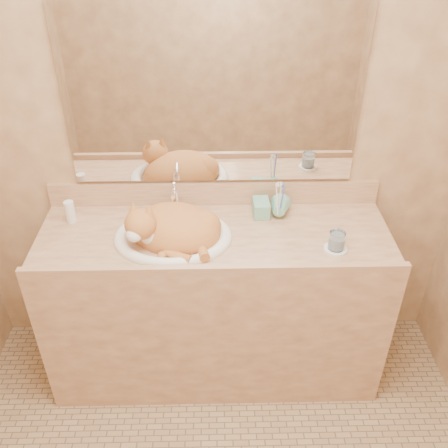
{
  "coord_description": "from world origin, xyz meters",
  "views": [
    {
      "loc": [
        0.0,
        -1.1,
        2.17
      ],
      "look_at": [
        0.04,
        0.7,
        0.92
      ],
      "focal_mm": 40.0,
      "sensor_mm": 36.0,
      "label": 1
    }
  ],
  "objects_px": {
    "cat": "(171,227)",
    "water_glass": "(337,240)",
    "vanity_counter": "(215,304)",
    "toothbrush_cup": "(279,213)",
    "soap_dispenser": "(263,206)",
    "sink_basin": "(172,223)"
  },
  "relations": [
    {
      "from": "toothbrush_cup",
      "to": "water_glass",
      "type": "bearing_deg",
      "value": -45.96
    },
    {
      "from": "vanity_counter",
      "to": "toothbrush_cup",
      "type": "distance_m",
      "value": 0.57
    },
    {
      "from": "vanity_counter",
      "to": "toothbrush_cup",
      "type": "bearing_deg",
      "value": 19.81
    },
    {
      "from": "vanity_counter",
      "to": "sink_basin",
      "type": "xyz_separation_m",
      "value": [
        -0.18,
        -0.02,
        0.51
      ]
    },
    {
      "from": "cat",
      "to": "water_glass",
      "type": "distance_m",
      "value": 0.72
    },
    {
      "from": "sink_basin",
      "to": "water_glass",
      "type": "distance_m",
      "value": 0.72
    },
    {
      "from": "toothbrush_cup",
      "to": "water_glass",
      "type": "xyz_separation_m",
      "value": [
        0.22,
        -0.23,
        0.01
      ]
    },
    {
      "from": "vanity_counter",
      "to": "cat",
      "type": "bearing_deg",
      "value": -172.1
    },
    {
      "from": "soap_dispenser",
      "to": "water_glass",
      "type": "bearing_deg",
      "value": -39.42
    },
    {
      "from": "vanity_counter",
      "to": "water_glass",
      "type": "height_order",
      "value": "water_glass"
    },
    {
      "from": "vanity_counter",
      "to": "cat",
      "type": "relative_size",
      "value": 3.95
    },
    {
      "from": "soap_dispenser",
      "to": "cat",
      "type": "bearing_deg",
      "value": -163.97
    },
    {
      "from": "vanity_counter",
      "to": "soap_dispenser",
      "type": "height_order",
      "value": "soap_dispenser"
    },
    {
      "from": "toothbrush_cup",
      "to": "cat",
      "type": "bearing_deg",
      "value": -164.66
    },
    {
      "from": "soap_dispenser",
      "to": "toothbrush_cup",
      "type": "xyz_separation_m",
      "value": [
        0.08,
        0.0,
        -0.04
      ]
    },
    {
      "from": "vanity_counter",
      "to": "sink_basin",
      "type": "relative_size",
      "value": 3.11
    },
    {
      "from": "vanity_counter",
      "to": "sink_basin",
      "type": "distance_m",
      "value": 0.54
    },
    {
      "from": "sink_basin",
      "to": "soap_dispenser",
      "type": "bearing_deg",
      "value": 18.17
    },
    {
      "from": "sink_basin",
      "to": "cat",
      "type": "height_order",
      "value": "cat"
    },
    {
      "from": "sink_basin",
      "to": "cat",
      "type": "bearing_deg",
      "value": -130.66
    },
    {
      "from": "soap_dispenser",
      "to": "water_glass",
      "type": "height_order",
      "value": "soap_dispenser"
    },
    {
      "from": "vanity_counter",
      "to": "toothbrush_cup",
      "type": "height_order",
      "value": "toothbrush_cup"
    }
  ]
}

